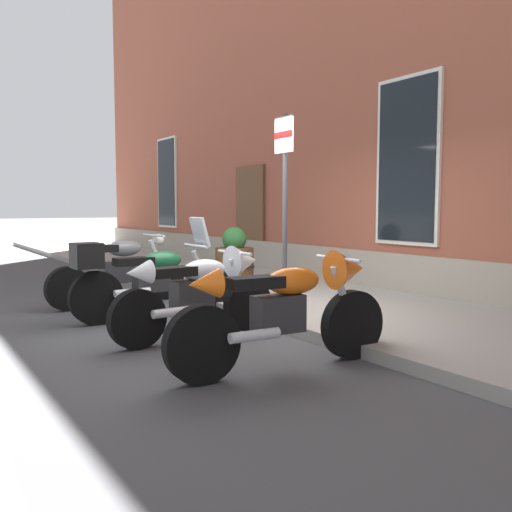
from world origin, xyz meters
TOP-DOWN VIEW (x-y plane):
  - ground_plane at (0.00, 0.00)m, footprint 140.00×140.00m
  - sidewalk at (0.00, 1.47)m, footprint 32.63×2.93m
  - motorcycle_grey_naked at (-1.91, -0.89)m, footprint 0.62×2.12m
  - motorcycle_green_touring at (-0.71, -0.97)m, footprint 0.62×2.17m
  - motorcycle_white_sport at (0.60, -0.85)m, footprint 0.62×1.98m
  - motorcycle_orange_sport at (2.05, -0.73)m, footprint 0.62×2.17m
  - parking_sign at (0.23, 0.49)m, footprint 0.36×0.07m
  - barrel_planter at (-2.00, 1.07)m, footprint 0.66×0.66m

SIDE VIEW (x-z plane):
  - ground_plane at x=0.00m, z-range 0.00..0.00m
  - sidewalk at x=0.00m, z-range 0.00..0.13m
  - motorcycle_grey_naked at x=-1.91m, z-range -0.01..1.00m
  - barrel_planter at x=-2.00m, z-range 0.05..1.00m
  - motorcycle_green_touring at x=-0.71m, z-range -0.11..1.17m
  - motorcycle_white_sport at x=0.60m, z-range 0.05..1.03m
  - motorcycle_orange_sport at x=2.05m, z-range 0.05..1.07m
  - parking_sign at x=0.23m, z-range 0.48..2.90m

